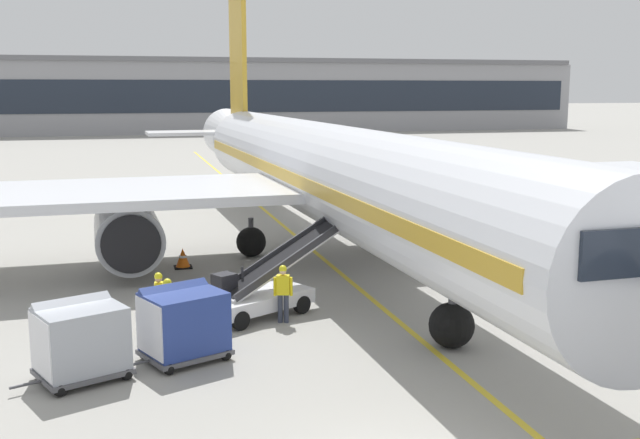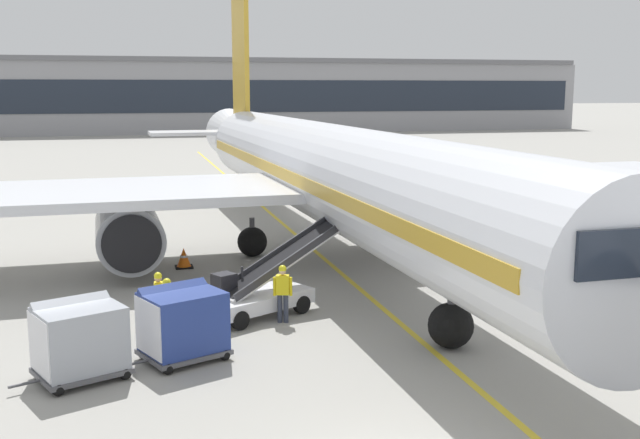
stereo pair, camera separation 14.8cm
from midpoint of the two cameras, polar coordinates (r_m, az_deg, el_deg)
parked_airplane at (r=30.72m, az=0.59°, el=3.51°), size 35.70×45.83×15.04m
belt_loader at (r=23.38m, az=-4.13°, el=-5.13°), size 5.34×3.69×2.77m
baggage_cart_lead at (r=19.77m, az=-10.13°, el=-7.57°), size 2.81×2.26×1.91m
baggage_cart_second at (r=19.08m, az=-17.45°, el=-8.52°), size 2.81×2.26×1.91m
ground_crew_by_loader at (r=20.84m, az=-9.44°, el=-6.64°), size 0.47×0.42×1.74m
ground_crew_by_carts at (r=21.34m, az=-11.19°, el=-6.30°), size 0.28×0.57×1.74m
ground_crew_marshaller at (r=22.47m, az=-2.63°, el=-5.30°), size 0.55×0.34×1.74m
ground_crew_wingwalker at (r=22.07m, az=-11.84°, el=-5.78°), size 0.28×0.57×1.74m
safety_cone_engine_keepout at (r=29.84m, az=-10.06°, el=-2.87°), size 0.68×0.68×0.77m
apron_guidance_line_lead_in at (r=30.46m, az=0.69°, el=-3.17°), size 0.20×110.00×0.01m
terminal_building at (r=124.54m, az=-5.75°, el=9.25°), size 110.80×15.50×11.45m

